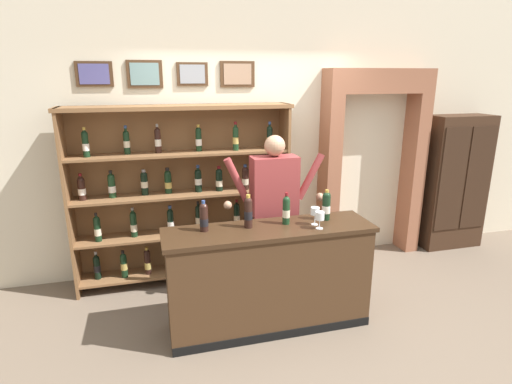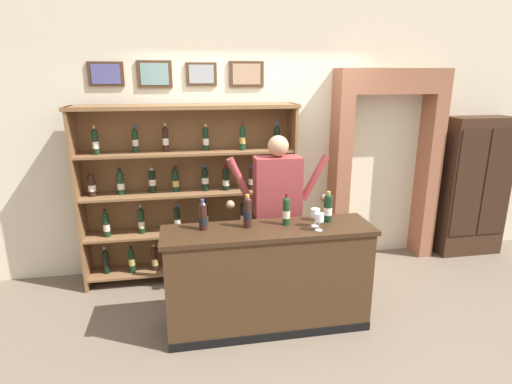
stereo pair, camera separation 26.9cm
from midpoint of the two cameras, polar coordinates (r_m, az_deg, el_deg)
The scene contains 13 objects.
ground_plane at distance 4.02m, azimuth 1.68°, elevation -17.85°, with size 14.00×14.00×0.02m, color #6B5B4C.
back_wall at distance 4.80m, azimuth -3.21°, elevation 8.25°, with size 12.00×0.19×3.17m.
wine_shelf at distance 4.50m, azimuth -11.88°, elevation 0.07°, with size 2.34×0.37×1.94m.
archway_doorway at distance 5.27m, azimuth 14.13°, elevation 5.30°, with size 1.33×0.45×2.30m.
side_cabinet at distance 5.91m, azimuth 24.68°, elevation 1.25°, with size 0.81×0.40×1.74m.
tasting_counter at distance 3.73m, azimuth -0.28°, elevation -11.93°, with size 1.84×0.50×0.96m.
shopkeeper at distance 3.98m, azimuth 0.61°, elevation -1.13°, with size 1.02×0.22×1.69m.
tasting_bottle_brunello at distance 3.48m, azimuth -9.49°, elevation -3.49°, with size 0.07×0.07×0.27m.
tasting_bottle_vin_santo at distance 3.51m, azimuth -3.29°, elevation -2.79°, with size 0.07×0.07×0.29m.
tasting_bottle_super_tuscan at distance 3.59m, azimuth 2.10°, elevation -2.52°, with size 0.07×0.07×0.29m.
tasting_bottle_chianti at distance 3.73m, azimuth 7.73°, elevation -1.90°, with size 0.08×0.08×0.28m.
wine_glass_center at distance 3.59m, azimuth 6.11°, elevation -2.81°, with size 0.08×0.08×0.16m.
wine_glass_spare at distance 3.51m, azimuth 6.72°, elevation -3.47°, with size 0.08×0.08×0.15m.
Camera 1 is at (-1.10, -3.17, 2.22)m, focal length 28.71 mm.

